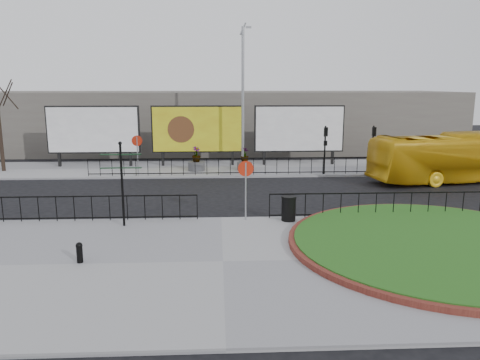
{
  "coord_description": "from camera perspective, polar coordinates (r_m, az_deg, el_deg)",
  "views": [
    {
      "loc": [
        -0.14,
        -19.01,
        5.63
      ],
      "look_at": [
        0.84,
        1.17,
        1.48
      ],
      "focal_mm": 35.0,
      "sensor_mm": 36.0,
      "label": 1
    }
  ],
  "objects": [
    {
      "name": "grass_lawn",
      "position": [
        17.69,
        23.15,
        -7.14
      ],
      "size": [
        10.0,
        10.0,
        0.22
      ],
      "primitive_type": "cylinder",
      "color": "#215416",
      "rests_on": "pavement_near"
    },
    {
      "name": "lamp_post",
      "position": [
        30.07,
        0.36,
        10.08
      ],
      "size": [
        0.74,
        0.18,
        9.23
      ],
      "color": "gray",
      "rests_on": "pavement_far"
    },
    {
      "name": "billboard_mid",
      "position": [
        32.16,
        -5.23,
        6.15
      ],
      "size": [
        6.2,
        0.31,
        4.1
      ],
      "color": "black",
      "rests_on": "pavement_far"
    },
    {
      "name": "fingerpost_sign",
      "position": [
        18.72,
        -14.23,
        0.53
      ],
      "size": [
        1.58,
        0.27,
        3.36
      ],
      "rotation": [
        0.0,
        0.0,
        -0.04
      ],
      "color": "black",
      "rests_on": "pavement_near"
    },
    {
      "name": "bus",
      "position": [
        29.98,
        24.81,
        2.48
      ],
      "size": [
        10.51,
        4.13,
        2.86
      ],
      "primitive_type": "imported",
      "rotation": [
        0.0,
        0.0,
        1.74
      ],
      "color": "gold",
      "rests_on": "ground"
    },
    {
      "name": "building_backdrop",
      "position": [
        41.13,
        -2.61,
        7.24
      ],
      "size": [
        40.0,
        10.0,
        5.0
      ],
      "primitive_type": "cube",
      "color": "#615D55",
      "rests_on": "ground"
    },
    {
      "name": "billboard_left",
      "position": [
        33.2,
        -17.45,
        5.84
      ],
      "size": [
        6.2,
        0.31,
        4.1
      ],
      "color": "black",
      "rests_on": "pavement_far"
    },
    {
      "name": "ground",
      "position": [
        19.83,
        -2.28,
        -4.89
      ],
      "size": [
        90.0,
        90.0,
        0.0
      ],
      "primitive_type": "plane",
      "color": "black",
      "rests_on": "ground"
    },
    {
      "name": "signal_pole_b",
      "position": [
        30.15,
        15.93,
        4.44
      ],
      "size": [
        0.22,
        0.26,
        3.0
      ],
      "color": "black",
      "rests_on": "pavement_far"
    },
    {
      "name": "brick_edge",
      "position": [
        17.7,
        23.15,
        -7.2
      ],
      "size": [
        10.4,
        10.4,
        0.18
      ],
      "primitive_type": "cylinder",
      "color": "brown",
      "rests_on": "pavement_near"
    },
    {
      "name": "bollard",
      "position": [
        15.66,
        -18.98,
        -8.24
      ],
      "size": [
        0.21,
        0.21,
        0.66
      ],
      "color": "black",
      "rests_on": "pavement_near"
    },
    {
      "name": "railing_far",
      "position": [
        28.77,
        -0.47,
        1.68
      ],
      "size": [
        18.0,
        0.1,
        1.1
      ],
      "primitive_type": null,
      "color": "black",
      "rests_on": "pavement_far"
    },
    {
      "name": "pavement_near",
      "position": [
        15.08,
        -2.09,
        -10.08
      ],
      "size": [
        30.0,
        10.0,
        0.12
      ],
      "primitive_type": "cube",
      "color": "gray",
      "rests_on": "ground"
    },
    {
      "name": "litter_bin",
      "position": [
        19.29,
        5.95,
        -3.44
      ],
      "size": [
        0.63,
        0.63,
        1.04
      ],
      "color": "black",
      "rests_on": "pavement_near"
    },
    {
      "name": "planter_a",
      "position": [
        30.45,
        -5.34,
        2.15
      ],
      "size": [
        1.09,
        1.09,
        1.56
      ],
      "color": "#4C4C4F",
      "rests_on": "pavement_far"
    },
    {
      "name": "speed_sign_near",
      "position": [
        19.02,
        0.7,
        0.35
      ],
      "size": [
        0.64,
        0.07,
        2.47
      ],
      "color": "gray",
      "rests_on": "pavement_near"
    },
    {
      "name": "railing_near_right",
      "position": [
        20.47,
        16.26,
        -2.89
      ],
      "size": [
        9.0,
        0.1,
        1.1
      ],
      "primitive_type": null,
      "color": "black",
      "rests_on": "pavement_near"
    },
    {
      "name": "pavement_far",
      "position": [
        31.51,
        -2.49,
        1.42
      ],
      "size": [
        44.0,
        6.0,
        0.12
      ],
      "primitive_type": "cube",
      "color": "gray",
      "rests_on": "ground"
    },
    {
      "name": "billboard_right",
      "position": [
        32.62,
        7.22,
        6.19
      ],
      "size": [
        6.2,
        0.31,
        4.1
      ],
      "color": "black",
      "rests_on": "pavement_far"
    },
    {
      "name": "planter_b",
      "position": [
        30.47,
        0.57,
        2.2
      ],
      "size": [
        0.99,
        0.99,
        1.49
      ],
      "color": "#4C4C4F",
      "rests_on": "pavement_far"
    },
    {
      "name": "speed_sign_far",
      "position": [
        29.07,
        -12.42,
        4.0
      ],
      "size": [
        0.64,
        0.07,
        2.47
      ],
      "color": "gray",
      "rests_on": "pavement_far"
    },
    {
      "name": "signal_pole_a",
      "position": [
        29.33,
        10.35,
        4.51
      ],
      "size": [
        0.22,
        0.26,
        3.0
      ],
      "color": "black",
      "rests_on": "pavement_far"
    },
    {
      "name": "railing_near_left",
      "position": [
        20.23,
        -19.57,
        -3.27
      ],
      "size": [
        10.0,
        0.1,
        1.1
      ],
      "primitive_type": null,
      "color": "black",
      "rests_on": "pavement_near"
    }
  ]
}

